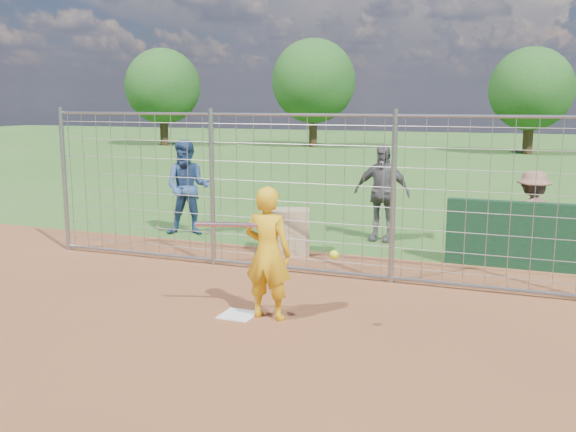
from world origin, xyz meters
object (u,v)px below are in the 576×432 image
at_px(batter, 268,253).
at_px(bystander_a, 188,188).
at_px(bystander_b, 382,193).
at_px(equipment_bin, 287,231).
at_px(bystander_c, 532,217).

distance_m(batter, bystander_a, 5.47).
bearing_deg(bystander_a, bystander_b, -5.27).
height_order(batter, equipment_bin, batter).
bearing_deg(equipment_bin, bystander_b, 32.54).
bearing_deg(bystander_c, batter, 25.37).
xyz_separation_m(batter, bystander_b, (0.29, 5.01, 0.11)).
relative_size(batter, bystander_c, 1.07).
relative_size(batter, equipment_bin, 2.11).
relative_size(bystander_b, bystander_c, 1.21).
bearing_deg(bystander_c, bystander_a, -28.44).
height_order(bystander_c, equipment_bin, bystander_c).
relative_size(bystander_b, equipment_bin, 2.37).
bearing_deg(bystander_b, bystander_c, -11.44).
distance_m(bystander_a, equipment_bin, 2.69).
height_order(batter, bystander_a, bystander_a).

